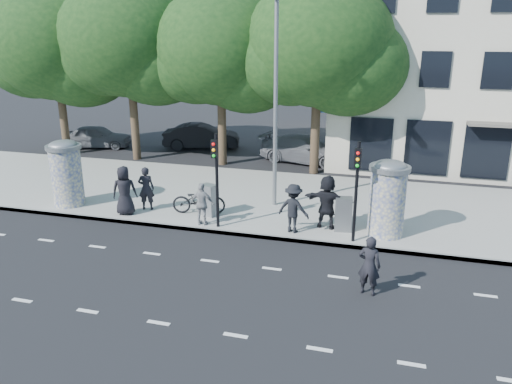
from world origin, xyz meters
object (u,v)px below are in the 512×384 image
(car_right, at_px, (305,149))
(ad_column_right, at_px, (388,196))
(bicycle, at_px, (199,200))
(street_lamp, at_px, (275,89))
(cabinet_left, at_px, (209,200))
(ped_f, at_px, (327,202))
(cabinet_right, at_px, (343,214))
(car_mid, at_px, (201,136))
(ad_column_left, at_px, (66,171))
(ped_a, at_px, (125,191))
(traffic_pole_far, at_px, (357,182))
(traffic_pole_near, at_px, (216,171))
(ped_d, at_px, (293,208))
(man_road, at_px, (369,265))
(car_left, at_px, (97,136))
(ped_e, at_px, (202,204))
(ped_b, at_px, (146,188))

(car_right, bearing_deg, ad_column_right, -143.07)
(bicycle, bearing_deg, car_right, -27.57)
(street_lamp, height_order, cabinet_left, street_lamp)
(ped_f, xyz_separation_m, bicycle, (-4.92, 0.13, -0.43))
(ad_column_right, distance_m, car_right, 10.66)
(ped_f, height_order, cabinet_right, ped_f)
(ad_column_right, distance_m, car_mid, 15.86)
(ad_column_left, relative_size, ped_a, 1.40)
(bicycle, height_order, cabinet_left, cabinet_left)
(traffic_pole_far, bearing_deg, cabinet_right, 116.13)
(traffic_pole_near, height_order, cabinet_left, traffic_pole_near)
(ad_column_right, relative_size, cabinet_left, 2.19)
(ped_d, bearing_deg, ped_a, 11.60)
(traffic_pole_far, distance_m, ped_d, 2.45)
(ped_a, relative_size, car_mid, 0.42)
(ad_column_right, height_order, ped_f, ad_column_right)
(man_road, bearing_deg, car_mid, -43.84)
(ad_column_left, bearing_deg, street_lamp, 14.94)
(ad_column_right, relative_size, car_left, 0.66)
(traffic_pole_far, height_order, car_left, traffic_pole_far)
(ped_f, relative_size, car_right, 0.39)
(ad_column_left, distance_m, ped_d, 9.32)
(ped_d, xyz_separation_m, ped_e, (-3.29, -0.22, -0.08))
(car_mid, bearing_deg, cabinet_right, -153.23)
(traffic_pole_near, height_order, ped_e, traffic_pole_near)
(man_road, relative_size, cabinet_right, 1.39)
(bicycle, relative_size, car_mid, 0.45)
(man_road, bearing_deg, bicycle, -22.03)
(ad_column_left, xyz_separation_m, cabinet_right, (10.96, 0.19, -0.78))
(ped_d, height_order, bicycle, ped_d)
(ped_b, height_order, ped_d, ped_d)
(ped_d, height_order, ped_f, ped_f)
(ad_column_left, xyz_separation_m, traffic_pole_far, (11.40, -0.71, 0.69))
(cabinet_left, relative_size, car_right, 0.25)
(street_lamp, distance_m, ped_b, 6.30)
(ped_d, bearing_deg, ad_column_right, -157.30)
(ped_e, distance_m, cabinet_left, 0.99)
(ad_column_right, xyz_separation_m, ped_a, (-9.64, -0.58, -0.44))
(traffic_pole_near, distance_m, ped_e, 1.43)
(street_lamp, height_order, man_road, street_lamp)
(cabinet_right, relative_size, car_left, 0.30)
(ped_d, height_order, car_right, ped_d)
(street_lamp, bearing_deg, ped_b, -159.04)
(ped_f, bearing_deg, car_mid, -41.31)
(ad_column_right, xyz_separation_m, car_mid, (-11.18, 11.22, -0.79))
(ad_column_left, distance_m, traffic_pole_near, 6.67)
(traffic_pole_near, height_order, car_mid, traffic_pole_near)
(cabinet_right, bearing_deg, street_lamp, 139.51)
(ped_a, distance_m, car_mid, 11.91)
(ad_column_right, xyz_separation_m, cabinet_left, (-6.51, 0.15, -0.78))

